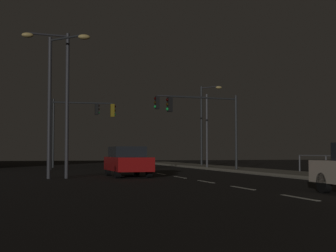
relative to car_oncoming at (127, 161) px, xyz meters
name	(u,v)px	position (x,y,z in m)	size (l,w,h in m)	color
ground_plane	(202,181)	(2.44, -4.96, -0.82)	(112.00, 112.00, 0.00)	black
lane_markings_center	(180,177)	(2.44, -1.46, -0.82)	(0.14, 50.00, 0.01)	silver
lane_edge_line	(259,175)	(7.53, 0.04, -0.82)	(0.14, 53.00, 0.01)	silver
car_oncoming	(127,161)	(0.00, 0.00, 0.00)	(1.90, 4.43, 1.57)	#B71414
traffic_light_mid_right	(205,115)	(6.12, 5.26, 2.89)	(5.12, 0.85, 4.97)	#2D3033
traffic_light_far_right	(80,119)	(-1.45, 11.31, 2.86)	(4.78, 0.43, 5.16)	#2D3033
traffic_light_near_right	(185,115)	(6.23, 10.30, 3.27)	(4.31, 0.51, 5.59)	#4C4C51
traffic_light_near_left	(73,120)	(-1.58, 16.70, 3.18)	(3.90, 0.34, 5.70)	#2D3033
street_lamp_corner	(205,117)	(9.71, 15.72, 3.53)	(1.44, 1.78, 6.94)	#2D3033
street_lamp_far_end	(56,91)	(-3.76, -1.56, 3.38)	(1.85, 1.89, 6.86)	#38383D
street_lamp_median	(60,90)	(-3.59, -1.19, 3.50)	(2.28, 0.52, 7.13)	#38383D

